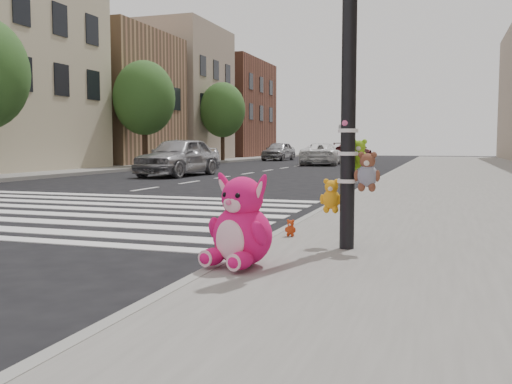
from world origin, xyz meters
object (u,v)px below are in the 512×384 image
at_px(car_silver_far, 179,156).
at_px(red_teddy, 291,228).
at_px(car_dark_far, 182,156).
at_px(car_white_near, 321,154).
at_px(signal_pole, 350,99).
at_px(pink_bunny, 241,228).

bearing_deg(car_silver_far, red_teddy, -55.40).
bearing_deg(car_dark_far, red_teddy, -58.28).
distance_m(red_teddy, car_silver_far, 16.29).
height_order(car_dark_far, car_white_near, car_white_near).
relative_size(signal_pole, car_white_near, 0.84).
distance_m(pink_bunny, car_white_near, 29.73).
bearing_deg(car_silver_far, car_white_near, 81.08).
height_order(red_teddy, car_silver_far, car_silver_far).
bearing_deg(car_dark_far, signal_pole, -57.26).
bearing_deg(car_dark_far, car_white_near, 53.38).
height_order(signal_pole, car_white_near, signal_pole).
height_order(pink_bunny, red_teddy, pink_bunny).
xyz_separation_m(signal_pole, car_silver_far, (-9.15, 14.57, -0.99)).
height_order(signal_pole, red_teddy, signal_pole).
bearing_deg(red_teddy, pink_bunny, -87.84).
distance_m(signal_pole, car_dark_far, 24.07).
height_order(car_silver_far, car_dark_far, car_silver_far).
bearing_deg(pink_bunny, car_silver_far, 134.03).
xyz_separation_m(red_teddy, car_white_near, (-5.30, 27.43, 0.42)).
bearing_deg(pink_bunny, signal_pole, 72.58).
distance_m(car_silver_far, car_dark_far, 6.88).
bearing_deg(car_white_near, red_teddy, 94.96).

